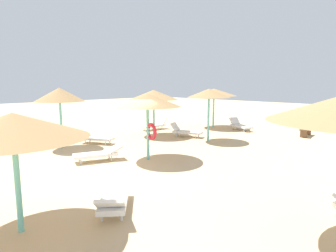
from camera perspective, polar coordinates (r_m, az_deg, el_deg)
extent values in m
plane|color=#D1B284|center=(11.17, -11.11, -7.72)|extent=(80.00, 80.00, 0.00)
cylinder|color=#6BC6BC|center=(11.52, -4.08, -1.25)|extent=(0.12, 0.12, 2.29)
cone|color=#9E7A4C|center=(11.37, -4.15, 5.26)|extent=(2.68, 2.68, 0.53)
torus|color=red|center=(11.35, -3.36, -1.14)|extent=(0.71, 0.27, 0.70)
cylinder|color=#6BC6BC|center=(14.49, -20.75, 0.38)|extent=(0.12, 0.12, 2.36)
cone|color=#9E7A4C|center=(14.37, -21.04, 5.94)|extent=(2.32, 2.32, 0.65)
cylinder|color=#6BC6BC|center=(6.71, -28.07, -10.25)|extent=(0.12, 0.12, 2.11)
cone|color=#9E7A4C|center=(6.45, -28.82, 0.06)|extent=(3.00, 3.00, 0.53)
cylinder|color=#6BC6BC|center=(20.24, 9.15, 2.99)|extent=(0.12, 0.12, 2.35)
cone|color=#9E7A4C|center=(20.15, 9.24, 6.74)|extent=(3.18, 3.18, 0.50)
cylinder|color=#6BC6BC|center=(15.40, 8.15, 1.50)|extent=(0.12, 0.12, 2.46)
cone|color=#9E7A4C|center=(15.30, 8.26, 6.59)|extent=(2.30, 2.30, 0.47)
cylinder|color=#6BC6BC|center=(16.85, -2.88, 1.84)|extent=(0.12, 0.12, 2.26)
cone|color=#9E7A4C|center=(16.75, -2.92, 6.31)|extent=(2.89, 2.89, 0.57)
cube|color=white|center=(11.74, -14.44, -5.62)|extent=(1.18, 1.82, 0.12)
cube|color=white|center=(11.86, -10.66, -4.47)|extent=(0.78, 0.72, 0.31)
cylinder|color=silver|center=(12.11, -11.80, -5.93)|extent=(0.06, 0.06, 0.22)
cylinder|color=silver|center=(11.69, -11.30, -6.43)|extent=(0.06, 0.06, 0.22)
cylinder|color=silver|center=(11.91, -17.46, -6.39)|extent=(0.06, 0.06, 0.22)
cylinder|color=silver|center=(11.49, -17.17, -6.93)|extent=(0.06, 0.06, 0.22)
cube|color=white|center=(15.13, -14.05, -2.44)|extent=(1.80, 1.35, 0.12)
cube|color=white|center=(15.53, -16.59, -1.53)|extent=(0.75, 0.81, 0.34)
cylinder|color=silver|center=(15.31, -16.37, -3.06)|extent=(0.06, 0.06, 0.22)
cylinder|color=silver|center=(15.67, -15.48, -2.76)|extent=(0.06, 0.06, 0.22)
cylinder|color=silver|center=(14.68, -12.48, -3.40)|extent=(0.06, 0.06, 0.22)
cylinder|color=silver|center=(15.05, -11.64, -3.08)|extent=(0.06, 0.06, 0.22)
cube|color=white|center=(7.35, -10.75, -14.17)|extent=(1.71, 1.59, 0.12)
cube|color=white|center=(6.54, -11.58, -15.12)|extent=(0.79, 0.81, 0.38)
cylinder|color=silver|center=(6.86, -9.36, -17.43)|extent=(0.06, 0.06, 0.22)
cylinder|color=silver|center=(6.91, -13.17, -17.35)|extent=(0.06, 0.06, 0.22)
cylinder|color=silver|center=(7.95, -8.62, -13.65)|extent=(0.06, 0.06, 0.22)
cylinder|color=silver|center=(7.99, -11.85, -13.61)|extent=(0.06, 0.06, 0.22)
cube|color=white|center=(19.50, 14.59, -0.03)|extent=(1.81, 1.25, 0.12)
cube|color=white|center=(20.10, 13.28, 1.03)|extent=(0.64, 0.76, 0.46)
cylinder|color=silver|center=(19.88, 13.04, -0.31)|extent=(0.06, 0.06, 0.22)
cylinder|color=silver|center=(20.13, 14.07, -0.24)|extent=(0.06, 0.06, 0.22)
cylinder|color=silver|center=(18.92, 15.10, -0.83)|extent=(0.06, 0.06, 0.22)
cylinder|color=silver|center=(19.18, 16.16, -0.75)|extent=(0.06, 0.06, 0.22)
cube|color=white|center=(16.57, 3.98, -1.26)|extent=(1.82, 1.19, 0.12)
cube|color=white|center=(16.83, 1.45, -0.13)|extent=(0.60, 0.74, 0.48)
cylinder|color=silver|center=(16.62, 1.77, -1.81)|extent=(0.06, 0.06, 0.22)
cylinder|color=silver|center=(17.02, 2.35, -1.56)|extent=(0.06, 0.06, 0.22)
cylinder|color=silver|center=(16.20, 5.68, -2.12)|extent=(0.06, 0.06, 0.22)
cylinder|color=silver|center=(16.61, 6.18, -1.86)|extent=(0.06, 0.06, 0.22)
cube|color=white|center=(19.10, -3.01, 0.06)|extent=(0.73, 1.73, 0.12)
cube|color=white|center=(19.57, -1.18, 1.09)|extent=(0.66, 0.43, 0.48)
cylinder|color=silver|center=(19.67, -2.04, -0.19)|extent=(0.06, 0.06, 0.22)
cylinder|color=silver|center=(19.34, -1.21, -0.34)|extent=(0.06, 0.06, 0.22)
cylinder|color=silver|center=(18.94, -4.84, -0.56)|extent=(0.06, 0.06, 0.22)
cylinder|color=silver|center=(18.59, -4.03, -0.72)|extent=(0.06, 0.06, 0.22)
cube|color=brown|center=(18.61, 26.06, -0.50)|extent=(0.61, 1.54, 0.08)
cube|color=brown|center=(18.12, 25.66, -1.49)|extent=(0.37, 0.17, 0.41)
cube|color=brown|center=(19.18, 26.34, -1.02)|extent=(0.37, 0.17, 0.41)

